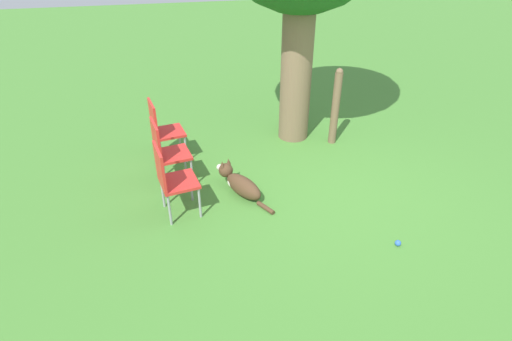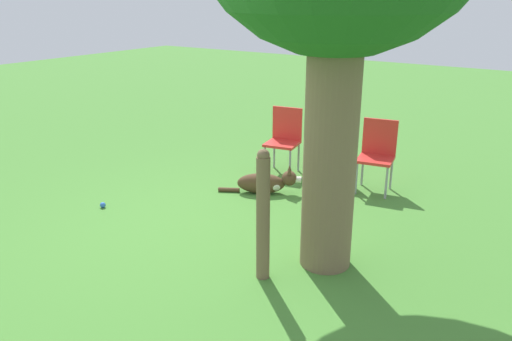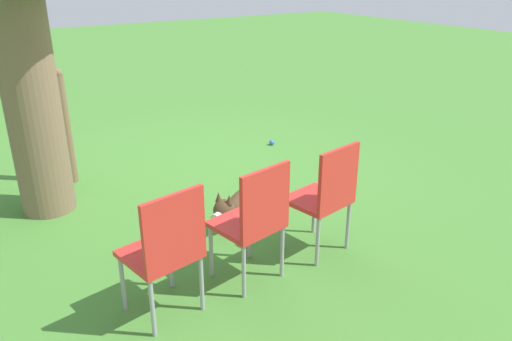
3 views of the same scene
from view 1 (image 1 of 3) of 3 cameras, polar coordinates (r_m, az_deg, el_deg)
The scene contains 7 objects.
ground_plane at distance 5.71m, azimuth 9.98°, elevation -0.70°, with size 30.00×30.00×0.00m, color #478433.
dog at distance 5.20m, azimuth -2.32°, elevation -1.88°, with size 0.60×0.97×0.37m.
fence_post at distance 6.36m, azimuth 11.30°, elevation 8.94°, with size 0.12×0.12×1.22m.
red_chair_0 at distance 4.72m, azimuth -12.07°, elevation -0.92°, with size 0.49×0.51×0.93m.
red_chair_1 at distance 5.31m, azimuth -12.72°, elevation 2.93°, with size 0.49×0.51×0.93m.
red_chair_2 at distance 5.92m, azimuth -13.25°, elevation 5.99°, with size 0.49×0.51×0.93m.
tennis_ball at distance 4.73m, azimuth 19.62°, elevation -9.74°, with size 0.07×0.07×0.07m.
Camera 1 is at (-2.03, -4.40, 3.03)m, focal length 28.00 mm.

